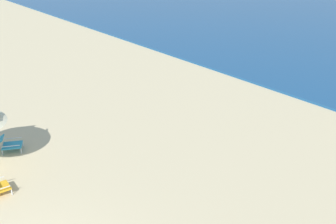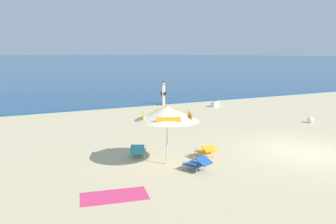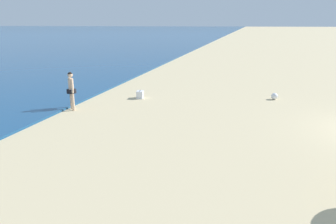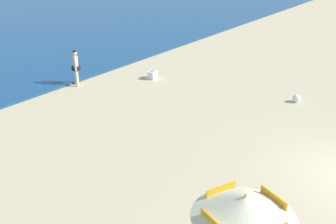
% 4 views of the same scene
% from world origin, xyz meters
% --- Properties ---
extents(lounge_chair_under_umbrella, '(0.87, 1.03, 0.53)m').
position_xyz_m(lounge_chair_under_umbrella, '(-6.08, 2.29, 0.27)').
color(lounge_chair_under_umbrella, teal).
rests_on(lounge_chair_under_umbrella, ground).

